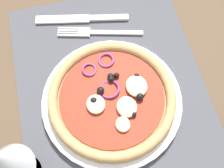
{
  "coord_description": "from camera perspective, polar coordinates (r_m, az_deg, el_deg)",
  "views": [
    {
      "loc": [
        -24.19,
        5.39,
        53.36
      ],
      "look_at": [
        -1.17,
        0.0,
        2.77
      ],
      "focal_mm": 48.2,
      "sensor_mm": 36.0,
      "label": 1
    }
  ],
  "objects": [
    {
      "name": "fork",
      "position": [
        0.64,
        -3.2,
        9.77
      ],
      "size": [
        5.86,
        17.82,
        0.44
      ],
      "rotation": [
        0.0,
        0.0,
        1.32
      ],
      "color": "silver",
      "rests_on": "placemat"
    },
    {
      "name": "wine_glass",
      "position": [
        0.47,
        -19.66,
        -13.8
      ],
      "size": [
        7.2,
        7.2,
        14.9
      ],
      "color": "silver",
      "rests_on": "ground_plane"
    },
    {
      "name": "placemat",
      "position": [
        0.59,
        -0.26,
        -0.06
      ],
      "size": [
        44.79,
        35.95,
        0.4
      ],
      "primitive_type": "cube",
      "color": "#4C4C51",
      "rests_on": "ground_plane"
    },
    {
      "name": "knife",
      "position": [
        0.67,
        -5.89,
        12.23
      ],
      "size": [
        5.5,
        19.94,
        0.62
      ],
      "rotation": [
        0.0,
        0.0,
        1.38
      ],
      "color": "silver",
      "rests_on": "placemat"
    },
    {
      "name": "pizza",
      "position": [
        0.55,
        0.03,
        -2.6
      ],
      "size": [
        23.47,
        23.47,
        2.67
      ],
      "color": "tan",
      "rests_on": "plate"
    },
    {
      "name": "plate",
      "position": [
        0.56,
        -0.03,
        -3.31
      ],
      "size": [
        26.03,
        26.03,
        1.37
      ],
      "primitive_type": "cylinder",
      "color": "white",
      "rests_on": "placemat"
    },
    {
      "name": "ground_plane",
      "position": [
        0.6,
        -0.25,
        -0.62
      ],
      "size": [
        190.0,
        140.0,
        2.4
      ],
      "primitive_type": "cube",
      "color": "brown"
    }
  ]
}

